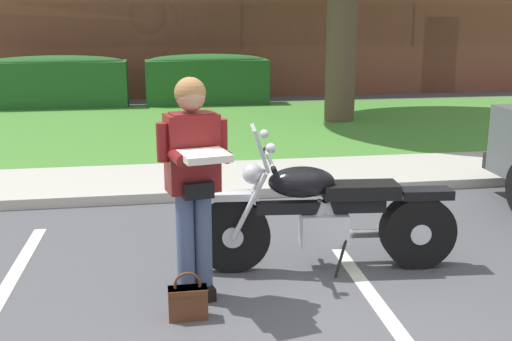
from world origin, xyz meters
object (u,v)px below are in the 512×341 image
at_px(motorcycle, 336,214).
at_px(brick_building, 218,24).
at_px(handbag, 188,300).
at_px(hedge_center_left, 207,79).
at_px(rider_person, 193,172).
at_px(hedge_left, 58,81).

bearing_deg(motorcycle, brick_building, 87.03).
bearing_deg(handbag, hedge_center_left, 84.03).
bearing_deg(handbag, brick_building, 83.03).
xyz_separation_m(hedge_center_left, brick_building, (1.07, 7.15, 1.17)).
bearing_deg(motorcycle, hedge_center_left, 90.95).
distance_m(rider_person, hedge_left, 10.84).
height_order(handbag, hedge_left, hedge_left).
distance_m(motorcycle, hedge_left, 10.80).
xyz_separation_m(motorcycle, hedge_center_left, (-0.17, 10.17, 0.16)).
bearing_deg(hedge_center_left, hedge_left, 180.00).
xyz_separation_m(motorcycle, hedge_left, (-3.62, 10.17, 0.16)).
bearing_deg(hedge_left, brick_building, 57.69).
bearing_deg(hedge_center_left, rider_person, -95.70).
distance_m(rider_person, hedge_center_left, 10.63).
height_order(hedge_left, hedge_center_left, same).
height_order(rider_person, hedge_center_left, rider_person).
xyz_separation_m(motorcycle, rider_person, (-1.22, -0.40, 0.52)).
height_order(motorcycle, rider_person, rider_person).
bearing_deg(handbag, hedge_left, 102.00).
xyz_separation_m(rider_person, hedge_center_left, (1.06, 10.57, -0.36)).
relative_size(rider_person, hedge_center_left, 0.59).
xyz_separation_m(handbag, hedge_left, (-2.32, 10.90, 0.51)).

